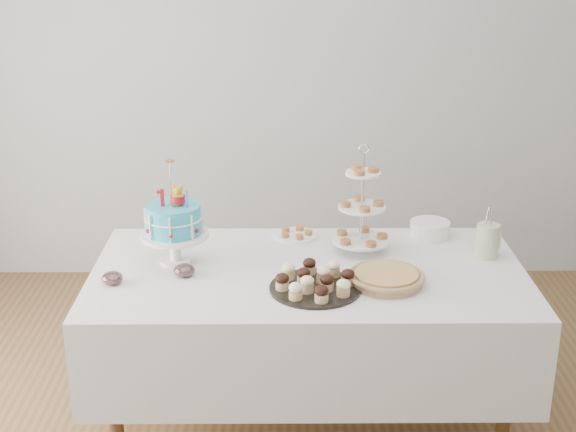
{
  "coord_description": "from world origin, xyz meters",
  "views": [
    {
      "loc": [
        -0.11,
        -2.95,
        2.22
      ],
      "look_at": [
        -0.09,
        0.3,
        1.02
      ],
      "focal_mm": 50.0,
      "sensor_mm": 36.0,
      "label": 1
    }
  ],
  "objects_px": {
    "pie": "(386,277)",
    "tiered_stand": "(362,208)",
    "table": "(308,316)",
    "utensil_pitcher": "(488,239)",
    "cupcake_tray": "(315,280)",
    "jam_bowl_a": "(184,270)",
    "pastry_plate": "(296,234)",
    "plate_stack": "(430,229)",
    "jam_bowl_b": "(112,278)",
    "birthday_cake": "(175,236)"
  },
  "relations": [
    {
      "from": "table",
      "to": "utensil_pitcher",
      "type": "distance_m",
      "value": 0.89
    },
    {
      "from": "cupcake_tray",
      "to": "pastry_plate",
      "type": "bearing_deg",
      "value": 96.75
    },
    {
      "from": "tiered_stand",
      "to": "jam_bowl_b",
      "type": "bearing_deg",
      "value": -162.13
    },
    {
      "from": "birthday_cake",
      "to": "plate_stack",
      "type": "distance_m",
      "value": 1.25
    },
    {
      "from": "jam_bowl_a",
      "to": "pastry_plate",
      "type": "bearing_deg",
      "value": 43.2
    },
    {
      "from": "table",
      "to": "plate_stack",
      "type": "relative_size",
      "value": 9.87
    },
    {
      "from": "pie",
      "to": "tiered_stand",
      "type": "xyz_separation_m",
      "value": [
        -0.08,
        0.36,
        0.19
      ]
    },
    {
      "from": "pie",
      "to": "jam_bowl_a",
      "type": "bearing_deg",
      "value": 174.25
    },
    {
      "from": "pastry_plate",
      "to": "utensil_pitcher",
      "type": "height_order",
      "value": "utensil_pitcher"
    },
    {
      "from": "plate_stack",
      "to": "jam_bowl_a",
      "type": "relative_size",
      "value": 2.07
    },
    {
      "from": "cupcake_tray",
      "to": "jam_bowl_a",
      "type": "relative_size",
      "value": 4.11
    },
    {
      "from": "table",
      "to": "pastry_plate",
      "type": "xyz_separation_m",
      "value": [
        -0.05,
        0.4,
        0.24
      ]
    },
    {
      "from": "birthday_cake",
      "to": "pastry_plate",
      "type": "xyz_separation_m",
      "value": [
        0.55,
        0.32,
        -0.11
      ]
    },
    {
      "from": "pie",
      "to": "jam_bowl_a",
      "type": "distance_m",
      "value": 0.87
    },
    {
      "from": "plate_stack",
      "to": "jam_bowl_b",
      "type": "xyz_separation_m",
      "value": [
        -1.45,
        -0.54,
        -0.01
      ]
    },
    {
      "from": "cupcake_tray",
      "to": "utensil_pitcher",
      "type": "distance_m",
      "value": 0.87
    },
    {
      "from": "jam_bowl_a",
      "to": "table",
      "type": "bearing_deg",
      "value": 6.53
    },
    {
      "from": "cupcake_tray",
      "to": "pastry_plate",
      "type": "xyz_separation_m",
      "value": [
        -0.07,
        0.61,
        -0.03
      ]
    },
    {
      "from": "jam_bowl_b",
      "to": "utensil_pitcher",
      "type": "bearing_deg",
      "value": 9.66
    },
    {
      "from": "pastry_plate",
      "to": "jam_bowl_b",
      "type": "distance_m",
      "value": 0.96
    },
    {
      "from": "jam_bowl_a",
      "to": "jam_bowl_b",
      "type": "height_order",
      "value": "jam_bowl_a"
    },
    {
      "from": "pastry_plate",
      "to": "jam_bowl_b",
      "type": "relative_size",
      "value": 2.33
    },
    {
      "from": "jam_bowl_a",
      "to": "jam_bowl_b",
      "type": "distance_m",
      "value": 0.31
    },
    {
      "from": "cupcake_tray",
      "to": "pie",
      "type": "distance_m",
      "value": 0.31
    },
    {
      "from": "table",
      "to": "birthday_cake",
      "type": "distance_m",
      "value": 0.7
    },
    {
      "from": "tiered_stand",
      "to": "jam_bowl_b",
      "type": "height_order",
      "value": "tiered_stand"
    },
    {
      "from": "birthday_cake",
      "to": "pie",
      "type": "height_order",
      "value": "birthday_cake"
    },
    {
      "from": "jam_bowl_b",
      "to": "jam_bowl_a",
      "type": "bearing_deg",
      "value": 14.92
    },
    {
      "from": "tiered_stand",
      "to": "plate_stack",
      "type": "height_order",
      "value": "tiered_stand"
    },
    {
      "from": "table",
      "to": "jam_bowl_a",
      "type": "relative_size",
      "value": 20.47
    },
    {
      "from": "utensil_pitcher",
      "to": "pie",
      "type": "bearing_deg",
      "value": -124.77
    },
    {
      "from": "jam_bowl_b",
      "to": "utensil_pitcher",
      "type": "height_order",
      "value": "utensil_pitcher"
    },
    {
      "from": "pastry_plate",
      "to": "jam_bowl_a",
      "type": "distance_m",
      "value": 0.68
    },
    {
      "from": "table",
      "to": "plate_stack",
      "type": "distance_m",
      "value": 0.77
    },
    {
      "from": "table",
      "to": "pie",
      "type": "height_order",
      "value": "pie"
    },
    {
      "from": "birthday_cake",
      "to": "pastry_plate",
      "type": "height_order",
      "value": "birthday_cake"
    },
    {
      "from": "table",
      "to": "jam_bowl_b",
      "type": "xyz_separation_m",
      "value": [
        -0.84,
        -0.14,
        0.25
      ]
    },
    {
      "from": "birthday_cake",
      "to": "cupcake_tray",
      "type": "distance_m",
      "value": 0.69
    },
    {
      "from": "plate_stack",
      "to": "utensil_pitcher",
      "type": "xyz_separation_m",
      "value": [
        0.22,
        -0.26,
        0.05
      ]
    },
    {
      "from": "pie",
      "to": "jam_bowl_a",
      "type": "relative_size",
      "value": 3.48
    },
    {
      "from": "table",
      "to": "birthday_cake",
      "type": "bearing_deg",
      "value": 172.2
    },
    {
      "from": "jam_bowl_b",
      "to": "pastry_plate",
      "type": "bearing_deg",
      "value": 34.44
    },
    {
      "from": "birthday_cake",
      "to": "plate_stack",
      "type": "xyz_separation_m",
      "value": [
        1.2,
        0.32,
        -0.09
      ]
    },
    {
      "from": "cupcake_tray",
      "to": "birthday_cake",
      "type": "bearing_deg",
      "value": 155.03
    },
    {
      "from": "table",
      "to": "cupcake_tray",
      "type": "distance_m",
      "value": 0.34
    },
    {
      "from": "pastry_plate",
      "to": "plate_stack",
      "type": "bearing_deg",
      "value": 0.0
    },
    {
      "from": "plate_stack",
      "to": "cupcake_tray",
      "type": "bearing_deg",
      "value": -133.99
    },
    {
      "from": "pastry_plate",
      "to": "utensil_pitcher",
      "type": "relative_size",
      "value": 0.89
    },
    {
      "from": "cupcake_tray",
      "to": "jam_bowl_a",
      "type": "distance_m",
      "value": 0.58
    },
    {
      "from": "birthday_cake",
      "to": "cupcake_tray",
      "type": "xyz_separation_m",
      "value": [
        0.62,
        -0.29,
        -0.09
      ]
    }
  ]
}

